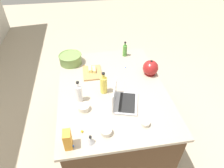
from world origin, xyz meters
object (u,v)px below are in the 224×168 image
Objects in this scene: butter_stick_right at (90,69)px; ramekin_medium at (145,123)px; bottle_olive at (125,50)px; butter_stick_left at (94,70)px; ramekin_small at (84,108)px; ramekin_wide at (106,132)px; laptop at (122,100)px; kettle at (150,68)px; bottle_vinegar at (79,93)px; mixing_bowl_large at (71,59)px; kitchen_timer at (91,140)px; candy_bag at (68,140)px; bottle_oil at (104,85)px; cutting_board at (92,73)px.

ramekin_medium is (-0.88, -0.42, -0.02)m from butter_stick_right.
butter_stick_left is (-0.31, 0.44, -0.04)m from bottle_olive.
ramekin_wide is (-0.31, -0.17, -0.00)m from ramekin_small.
laptop reaches higher than ramekin_medium.
laptop is at bearing 136.14° from kettle.
bottle_vinegar reaches higher than butter_stick_left.
mixing_bowl_large is (0.81, 0.50, 0.02)m from laptop.
bottle_olive is 0.54m from butter_stick_left.
ramekin_medium is 0.50m from kitchen_timer.
ramekin_small is at bearing -20.34° from candy_bag.
ramekin_small reaches higher than ramekin_medium.
laptop reaches higher than kettle.
ramekin_medium is at bearing -80.75° from candy_bag.
mixing_bowl_large is at bearing 31.61° from laptop.
laptop is 0.26m from bottle_oil.
kettle reaches higher than kitchen_timer.
butter_stick_right is at bearing 16.53° from bottle_oil.
bottle_oil reaches higher than bottle_olive.
candy_bag reaches higher than ramekin_small.
kitchen_timer is 0.45× the size of candy_bag.
bottle_olive is at bearing -39.22° from bottle_vinegar.
candy_bag reaches higher than ramekin_wide.
kettle is 0.92m from ramekin_small.
ramekin_small is 1.37× the size of ramekin_medium.
bottle_vinegar reaches higher than candy_bag.
bottle_vinegar is 0.50m from butter_stick_left.
laptop is 0.95m from mixing_bowl_large.
bottle_vinegar is (0.11, 0.41, 0.05)m from laptop.
bottle_oil is 0.63m from kitchen_timer.
candy_bag is (-0.99, 0.24, 0.05)m from butter_stick_right.
bottle_olive is 1.18× the size of candy_bag.
butter_stick_left is (0.37, 0.07, -0.06)m from bottle_oil.
butter_stick_left is (-0.24, -0.27, -0.03)m from mixing_bowl_large.
candy_bag is at bearing 159.66° from ramekin_small.
candy_bag is at bearing 131.81° from kettle.
bottle_oil is (-0.68, 0.37, 0.02)m from bottle_olive.
butter_stick_left and butter_stick_right have the same top height.
ramekin_wide is (-0.90, -0.02, -0.01)m from butter_stick_left.
candy_bag reaches higher than cutting_board.
cutting_board is at bearing -15.70° from candy_bag.
candy_bag reaches higher than kitchen_timer.
bottle_olive is at bearing -18.99° from ramekin_wide.
bottle_vinegar is 0.50m from butter_stick_right.
laptop is at bearing 166.50° from bottle_olive.
kettle is at bearing -67.81° from bottle_oil.
kettle reaches higher than butter_stick_left.
butter_stick_right is at bearing 4.26° from ramekin_wide.
bottle_vinegar is at bearing 7.81° from kitchen_timer.
butter_stick_right is 0.65× the size of candy_bag.
ramekin_wide is 0.15m from kitchen_timer.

